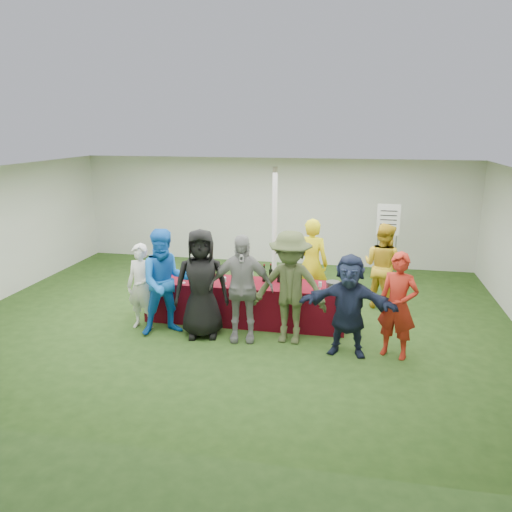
% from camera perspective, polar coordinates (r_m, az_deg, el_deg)
% --- Properties ---
extents(ground, '(60.00, 60.00, 0.00)m').
position_cam_1_polar(ground, '(9.41, -2.17, -7.03)').
color(ground, '#284719').
rests_on(ground, ground).
extents(tent, '(10.00, 10.00, 10.00)m').
position_cam_1_polar(tent, '(10.05, 2.13, 2.44)').
color(tent, white).
rests_on(tent, ground).
extents(serving_table, '(3.60, 0.80, 0.75)m').
position_cam_1_polar(serving_table, '(9.10, -1.24, -5.27)').
color(serving_table, '#600815').
rests_on(serving_table, ground).
extents(wine_bottles, '(0.57, 0.12, 0.32)m').
position_cam_1_polar(wine_bottles, '(8.98, 2.50, -2.23)').
color(wine_bottles, black).
rests_on(wine_bottles, serving_table).
extents(wine_glasses, '(2.84, 0.11, 0.16)m').
position_cam_1_polar(wine_glasses, '(8.75, -3.06, -2.74)').
color(wine_glasses, silver).
rests_on(wine_glasses, serving_table).
extents(water_bottle, '(0.07, 0.07, 0.23)m').
position_cam_1_polar(water_bottle, '(9.00, -0.51, -2.28)').
color(water_bottle, silver).
rests_on(water_bottle, serving_table).
extents(bar_towel, '(0.25, 0.18, 0.03)m').
position_cam_1_polar(bar_towel, '(8.83, 9.04, -3.42)').
color(bar_towel, white).
rests_on(bar_towel, serving_table).
extents(dump_bucket, '(0.24, 0.24, 0.18)m').
position_cam_1_polar(dump_bucket, '(8.55, 8.77, -3.49)').
color(dump_bucket, slate).
rests_on(dump_bucket, serving_table).
extents(wine_list_sign, '(0.50, 0.03, 1.80)m').
position_cam_1_polar(wine_list_sign, '(11.52, 14.85, 3.37)').
color(wine_list_sign, slate).
rests_on(wine_list_sign, ground).
extents(staff_pourer, '(0.70, 0.51, 1.78)m').
position_cam_1_polar(staff_pourer, '(9.69, 6.35, -0.90)').
color(staff_pourer, yellow).
rests_on(staff_pourer, ground).
extents(staff_back, '(1.03, 0.98, 1.68)m').
position_cam_1_polar(staff_back, '(9.98, 14.28, -1.11)').
color(staff_back, gold).
rests_on(staff_back, ground).
extents(customer_0, '(0.60, 0.43, 1.52)m').
position_cam_1_polar(customer_0, '(8.94, -12.95, -3.43)').
color(customer_0, silver).
rests_on(customer_0, ground).
extents(customer_1, '(1.11, 1.04, 1.83)m').
position_cam_1_polar(customer_1, '(8.58, -10.27, -2.95)').
color(customer_1, blue).
rests_on(customer_1, ground).
extents(customer_2, '(1.03, 0.80, 1.85)m').
position_cam_1_polar(customer_2, '(8.37, -6.26, -3.17)').
color(customer_2, black).
rests_on(customer_2, ground).
extents(customer_3, '(1.11, 0.58, 1.80)m').
position_cam_1_polar(customer_3, '(8.18, -1.70, -3.69)').
color(customer_3, gray).
rests_on(customer_3, ground).
extents(customer_4, '(1.26, 0.79, 1.88)m').
position_cam_1_polar(customer_4, '(8.10, 3.90, -3.64)').
color(customer_4, '#3E4726').
rests_on(customer_4, ground).
extents(customer_5, '(1.52, 0.59, 1.61)m').
position_cam_1_polar(customer_5, '(7.84, 10.53, -5.55)').
color(customer_5, '#1A223B').
rests_on(customer_5, ground).
extents(customer_6, '(0.71, 0.59, 1.66)m').
position_cam_1_polar(customer_6, '(7.92, 15.89, -5.47)').
color(customer_6, '#AA2215').
rests_on(customer_6, ground).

